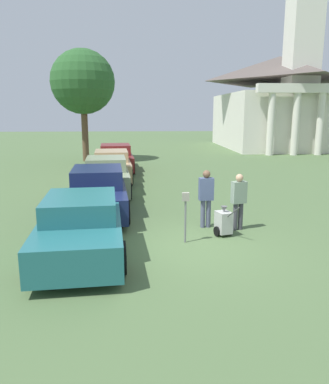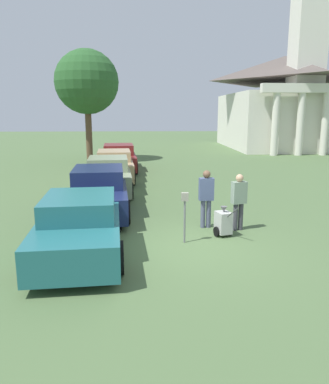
{
  "view_description": "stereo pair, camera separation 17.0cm",
  "coord_description": "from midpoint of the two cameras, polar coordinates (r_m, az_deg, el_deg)",
  "views": [
    {
      "loc": [
        -1.21,
        -9.08,
        3.37
      ],
      "look_at": [
        -0.51,
        1.55,
        1.1
      ],
      "focal_mm": 35.0,
      "sensor_mm": 36.0,
      "label": 1
    },
    {
      "loc": [
        -1.04,
        -9.09,
        3.37
      ],
      "look_at": [
        -0.51,
        1.55,
        1.1
      ],
      "focal_mm": 35.0,
      "sensor_mm": 36.0,
      "label": 2
    }
  ],
  "objects": [
    {
      "name": "ground_plane",
      "position": [
        9.75,
        3.98,
        -8.22
      ],
      "size": [
        120.0,
        120.0,
        0.0
      ],
      "primitive_type": "plane",
      "color": "#4C663D"
    },
    {
      "name": "parked_car_teal",
      "position": [
        9.43,
        -12.1,
        -4.84
      ],
      "size": [
        2.3,
        5.1,
        1.43
      ],
      "rotation": [
        0.0,
        0.0,
        0.08
      ],
      "color": "#23666B",
      "rests_on": "ground_plane"
    },
    {
      "name": "parked_car_navy",
      "position": [
        12.95,
        -9.56,
        0.08
      ],
      "size": [
        2.28,
        5.22,
        1.57
      ],
      "rotation": [
        0.0,
        0.0,
        0.08
      ],
      "color": "#19234C",
      "rests_on": "ground_plane"
    },
    {
      "name": "parked_car_sage",
      "position": [
        16.17,
        -8.23,
        2.44
      ],
      "size": [
        2.24,
        4.89,
        1.53
      ],
      "rotation": [
        0.0,
        0.0,
        0.08
      ],
      "color": "gray",
      "rests_on": "ground_plane"
    },
    {
      "name": "parked_car_tan",
      "position": [
        19.2,
        -7.4,
        4.0
      ],
      "size": [
        2.25,
        5.23,
        1.51
      ],
      "rotation": [
        0.0,
        0.0,
        0.08
      ],
      "color": "tan",
      "rests_on": "ground_plane"
    },
    {
      "name": "parked_car_maroon",
      "position": [
        22.39,
        -6.76,
        5.15
      ],
      "size": [
        2.35,
        5.43,
        1.54
      ],
      "rotation": [
        0.0,
        0.0,
        0.08
      ],
      "color": "maroon",
      "rests_on": "ground_plane"
    },
    {
      "name": "parking_meter",
      "position": [
        9.73,
        3.61,
        -2.45
      ],
      "size": [
        0.18,
        0.09,
        1.35
      ],
      "color": "slate",
      "rests_on": "ground_plane"
    },
    {
      "name": "person_worker",
      "position": [
        11.08,
        6.81,
        -0.5
      ],
      "size": [
        0.44,
        0.26,
        1.73
      ],
      "rotation": [
        0.0,
        0.0,
        3.23
      ],
      "color": "#515670",
      "rests_on": "ground_plane"
    },
    {
      "name": "person_supervisor",
      "position": [
        10.99,
        11.69,
        -1.02
      ],
      "size": [
        0.46,
        0.32,
        1.65
      ],
      "rotation": [
        0.0,
        0.0,
        3.4
      ],
      "color": "#3F3F47",
      "rests_on": "ground_plane"
    },
    {
      "name": "equipment_cart",
      "position": [
        10.53,
        9.42,
        -4.6
      ],
      "size": [
        0.53,
        1.0,
        1.0
      ],
      "rotation": [
        0.0,
        0.0,
        0.3
      ],
      "color": "#B2B2AD",
      "rests_on": "ground_plane"
    },
    {
      "name": "church",
      "position": [
        38.3,
        18.03,
        14.16
      ],
      "size": [
        10.23,
        13.95,
        23.59
      ],
      "color": "silver",
      "rests_on": "ground_plane"
    },
    {
      "name": "shade_tree",
      "position": [
        27.04,
        -11.57,
        16.06
      ],
      "size": [
        4.34,
        4.34,
        7.58
      ],
      "color": "brown",
      "rests_on": "ground_plane"
    }
  ]
}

